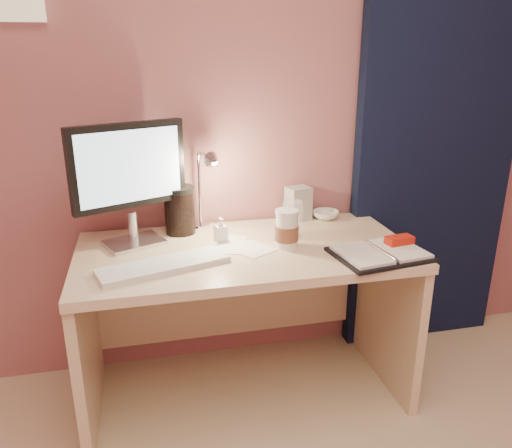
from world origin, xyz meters
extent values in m
plane|color=#965763|center=(0.00, 1.75, 1.25)|extent=(3.50, 0.00, 3.50)
cube|color=black|center=(1.05, 1.69, 1.10)|extent=(0.85, 0.08, 2.20)
cube|color=#C7AF8D|center=(0.00, 1.38, 0.71)|extent=(1.40, 0.70, 0.04)
cube|color=#C7AF8D|center=(-0.68, 1.38, 0.34)|extent=(0.04, 0.66, 0.69)
cube|color=#C7AF8D|center=(0.68, 1.38, 0.34)|extent=(0.04, 0.66, 0.69)
cube|color=#C7AF8D|center=(0.00, 1.71, 0.40)|extent=(1.32, 0.03, 0.55)
cube|color=silver|center=(-0.46, 1.53, 0.74)|extent=(0.29, 0.25, 0.02)
cylinder|color=silver|center=(-0.46, 1.53, 0.81)|extent=(0.04, 0.04, 0.13)
cube|color=black|center=(-0.46, 1.53, 1.08)|extent=(0.46, 0.23, 0.35)
cube|color=#BBE0FE|center=(-0.47, 1.50, 1.08)|extent=(0.40, 0.18, 0.29)
cube|color=silver|center=(-0.34, 1.25, 0.74)|extent=(0.52, 0.29, 0.02)
cube|color=black|center=(0.52, 1.17, 0.74)|extent=(0.40, 0.32, 0.01)
cube|color=silver|center=(0.43, 1.16, 0.75)|extent=(0.19, 0.26, 0.01)
cube|color=silver|center=(0.61, 1.18, 0.75)|extent=(0.19, 0.26, 0.01)
cube|color=#A12B0D|center=(0.63, 1.22, 0.77)|extent=(0.12, 0.07, 0.03)
cube|color=silver|center=(0.03, 1.34, 0.73)|extent=(0.19, 0.19, 0.00)
cube|color=silver|center=(-0.03, 1.39, 0.73)|extent=(0.18, 0.18, 0.00)
cube|color=silver|center=(-0.05, 1.48, 0.73)|extent=(0.18, 0.18, 0.00)
cylinder|color=silver|center=(0.17, 1.35, 0.80)|extent=(0.09, 0.09, 0.15)
cylinder|color=brown|center=(0.17, 1.35, 0.79)|extent=(0.10, 0.10, 0.06)
cylinder|color=silver|center=(0.17, 1.35, 0.89)|extent=(0.10, 0.10, 0.01)
cylinder|color=white|center=(0.23, 1.47, 0.81)|extent=(0.09, 0.09, 0.16)
imported|color=silver|center=(0.47, 1.67, 0.75)|extent=(0.17, 0.17, 0.04)
imported|color=silver|center=(-0.09, 1.48, 0.78)|extent=(0.06, 0.06, 0.11)
cylinder|color=black|center=(-0.25, 1.63, 0.83)|extent=(0.14, 0.14, 0.19)
cube|color=#B3B3AE|center=(0.33, 1.69, 0.81)|extent=(0.13, 0.11, 0.16)
cylinder|color=silver|center=(-0.15, 1.69, 0.74)|extent=(0.09, 0.09, 0.01)
cylinder|color=silver|center=(-0.15, 1.69, 0.91)|extent=(0.01, 0.01, 0.34)
cone|color=silver|center=(-0.20, 1.54, 1.08)|extent=(0.08, 0.08, 0.07)
camera|label=1|loc=(-0.39, -0.54, 1.52)|focal=35.00mm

